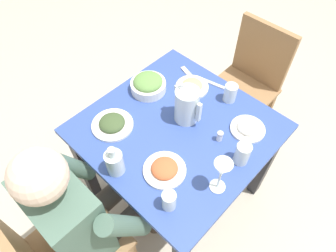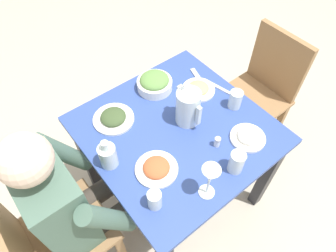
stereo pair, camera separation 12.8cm
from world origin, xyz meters
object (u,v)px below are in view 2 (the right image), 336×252
(water_pitcher, at_px, (188,107))
(salad_bowl, at_px, (155,83))
(chair_near, at_px, (48,238))
(wine_glass, at_px, (210,177))
(water_glass_far_left, at_px, (237,162))
(water_glass_near_left, at_px, (155,200))
(salt_shaker, at_px, (217,142))
(plate_dolmas, at_px, (113,118))
(plate_rice_curry, at_px, (157,168))
(water_glass_far_right, at_px, (235,99))
(dining_table, at_px, (176,142))
(plate_fries, at_px, (198,89))
(plate_yoghurt, at_px, (248,137))
(chair_far, at_px, (261,88))
(oil_carafe, at_px, (108,157))
(diner_near, at_px, (80,199))

(water_pitcher, height_order, salad_bowl, water_pitcher)
(chair_near, distance_m, wine_glass, 0.82)
(water_glass_far_left, bearing_deg, water_glass_near_left, -102.80)
(salt_shaker, bearing_deg, plate_dolmas, -145.51)
(plate_rice_curry, bearing_deg, water_glass_far_left, 52.61)
(plate_dolmas, bearing_deg, water_glass_far_right, 60.11)
(wine_glass, height_order, salt_shaker, wine_glass)
(dining_table, height_order, plate_rice_curry, plate_rice_curry)
(dining_table, bearing_deg, plate_fries, 116.01)
(water_pitcher, relative_size, wine_glass, 0.97)
(plate_rice_curry, bearing_deg, plate_yoghurt, 73.04)
(plate_rice_curry, distance_m, wine_glass, 0.27)
(plate_yoghurt, xyz_separation_m, salt_shaker, (-0.07, -0.14, 0.01))
(chair_far, bearing_deg, salad_bowl, -110.61)
(plate_yoghurt, bearing_deg, chair_near, -105.47)
(salad_bowl, height_order, oil_carafe, oil_carafe)
(plate_yoghurt, relative_size, wine_glass, 0.88)
(water_glass_far_left, xyz_separation_m, salt_shaker, (-0.14, 0.03, -0.03))
(dining_table, distance_m, diner_near, 0.56)
(plate_fries, bearing_deg, salad_bowl, -133.07)
(chair_near, distance_m, plate_fries, 1.05)
(plate_fries, xyz_separation_m, water_glass_near_left, (0.38, -0.58, 0.03))
(diner_near, relative_size, wine_glass, 5.94)
(water_pitcher, xyz_separation_m, plate_rice_curry, (0.13, -0.30, -0.08))
(water_glass_far_left, bearing_deg, wine_glass, -87.88)
(dining_table, relative_size, plate_fries, 4.80)
(dining_table, height_order, plate_dolmas, plate_dolmas)
(water_pitcher, xyz_separation_m, wine_glass, (0.35, -0.20, 0.05))
(chair_near, distance_m, water_glass_far_left, 0.93)
(salad_bowl, distance_m, plate_rice_curry, 0.52)
(salad_bowl, distance_m, plate_yoghurt, 0.57)
(plate_yoghurt, distance_m, oil_carafe, 0.66)
(dining_table, bearing_deg, water_glass_far_left, 9.56)
(diner_near, relative_size, plate_dolmas, 5.60)
(water_pitcher, distance_m, oil_carafe, 0.44)
(plate_yoghurt, distance_m, water_glass_near_left, 0.55)
(dining_table, height_order, oil_carafe, oil_carafe)
(salad_bowl, height_order, plate_rice_curry, salad_bowl)
(diner_near, height_order, plate_fries, diner_near)
(plate_rice_curry, bearing_deg, plate_fries, 117.72)
(chair_near, relative_size, plate_fries, 4.81)
(water_pitcher, bearing_deg, wine_glass, -28.90)
(water_glass_far_left, relative_size, oil_carafe, 0.70)
(oil_carafe, bearing_deg, water_glass_far_right, 81.11)
(wine_glass, bearing_deg, plate_fries, 141.26)
(chair_near, bearing_deg, wine_glass, 60.92)
(chair_far, xyz_separation_m, water_pitcher, (0.03, -0.68, 0.32))
(plate_rice_curry, xyz_separation_m, plate_yoghurt, (0.14, 0.45, 0.00))
(plate_dolmas, xyz_separation_m, plate_yoghurt, (0.50, 0.44, -0.00))
(plate_yoghurt, distance_m, salt_shaker, 0.16)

